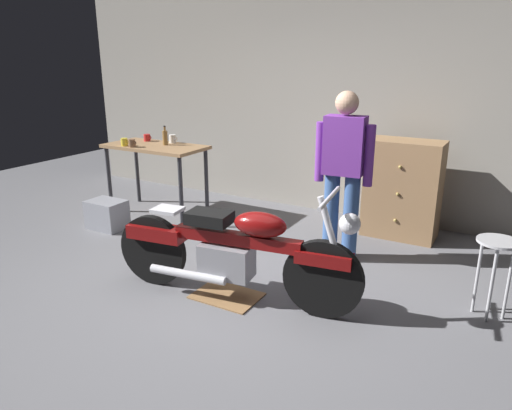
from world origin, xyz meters
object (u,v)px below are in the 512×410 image
(mug_red_diner, at_px, (147,138))
(bottle, at_px, (165,137))
(shop_stool, at_px, (496,257))
(mug_brown_stoneware, at_px, (132,143))
(storage_bin, at_px, (107,214))
(mug_white_ceramic, at_px, (173,139))
(person_standing, at_px, (343,170))
(mug_yellow_tall, at_px, (124,142))
(wooden_dresser, at_px, (403,189))
(motorcycle, at_px, (234,250))

(mug_red_diner, height_order, bottle, bottle)
(shop_stool, height_order, mug_brown_stoneware, mug_brown_stoneware)
(storage_bin, bearing_deg, bottle, 72.64)
(mug_white_ceramic, height_order, bottle, bottle)
(person_standing, xyz_separation_m, shop_stool, (1.43, -0.48, -0.43))
(person_standing, distance_m, mug_brown_stoneware, 2.72)
(mug_brown_stoneware, bearing_deg, mug_red_diner, 107.64)
(shop_stool, distance_m, storage_bin, 4.15)
(mug_yellow_tall, bearing_deg, bottle, 37.90)
(shop_stool, height_order, storage_bin, shop_stool)
(wooden_dresser, distance_m, mug_white_ceramic, 2.91)
(shop_stool, xyz_separation_m, mug_red_diner, (-4.27, 0.88, 0.45))
(storage_bin, distance_m, mug_brown_stoneware, 0.93)
(person_standing, distance_m, wooden_dresser, 1.09)
(wooden_dresser, distance_m, storage_bin, 3.45)
(storage_bin, xyz_separation_m, bottle, (0.26, 0.82, 0.83))
(mug_yellow_tall, bearing_deg, mug_red_diner, 89.48)
(person_standing, relative_size, mug_white_ceramic, 14.14)
(storage_bin, bearing_deg, mug_red_diner, 98.29)
(wooden_dresser, height_order, mug_brown_stoneware, wooden_dresser)
(shop_stool, height_order, bottle, bottle)
(wooden_dresser, height_order, mug_yellow_tall, wooden_dresser)
(wooden_dresser, xyz_separation_m, storage_bin, (-3.09, -1.48, -0.38))
(wooden_dresser, distance_m, bottle, 2.94)
(person_standing, relative_size, mug_yellow_tall, 14.44)
(storage_bin, distance_m, mug_white_ceramic, 1.28)
(wooden_dresser, bearing_deg, mug_yellow_tall, -163.35)
(mug_brown_stoneware, relative_size, mug_red_diner, 0.97)
(motorcycle, xyz_separation_m, storage_bin, (-2.25, 0.72, -0.28))
(mug_white_ceramic, height_order, mug_red_diner, mug_white_ceramic)
(storage_bin, bearing_deg, wooden_dresser, 25.62)
(shop_stool, distance_m, mug_white_ceramic, 4.03)
(motorcycle, xyz_separation_m, mug_white_ceramic, (-2.00, 1.70, 0.50))
(mug_brown_stoneware, height_order, bottle, bottle)
(mug_white_ceramic, bearing_deg, mug_brown_stoneware, -117.81)
(wooden_dresser, xyz_separation_m, mug_brown_stoneware, (-3.09, -0.98, 0.40))
(shop_stool, relative_size, mug_brown_stoneware, 5.63)
(motorcycle, xyz_separation_m, mug_yellow_tall, (-2.38, 1.24, 0.50))
(person_standing, bearing_deg, shop_stool, 156.38)
(shop_stool, relative_size, storage_bin, 1.45)
(person_standing, xyz_separation_m, mug_yellow_tall, (-2.85, -0.01, 0.02))
(mug_white_ceramic, xyz_separation_m, mug_red_diner, (-0.38, -0.06, -0.01))
(mug_yellow_tall, xyz_separation_m, mug_brown_stoneware, (0.14, -0.01, 0.00))
(mug_brown_stoneware, bearing_deg, shop_stool, -6.29)
(motorcycle, bearing_deg, storage_bin, 154.38)
(mug_yellow_tall, relative_size, mug_brown_stoneware, 1.02)
(storage_bin, height_order, mug_red_diner, mug_red_diner)
(mug_red_diner, bearing_deg, person_standing, -7.87)
(storage_bin, height_order, mug_brown_stoneware, mug_brown_stoneware)
(motorcycle, height_order, shop_stool, motorcycle)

